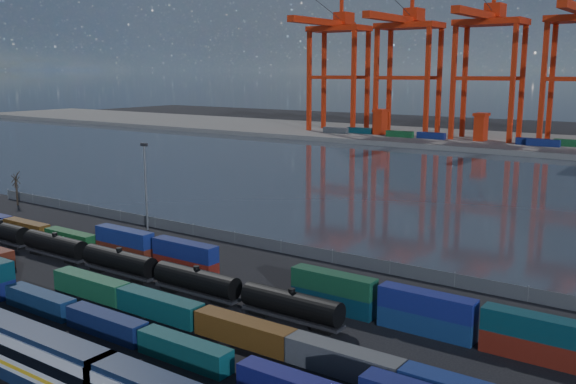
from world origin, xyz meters
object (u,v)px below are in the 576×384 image
Objects in this scene: tanker_string at (55,245)px; bare_tree at (16,189)px; gantry_cranes at (534,35)px; passenger_train at (17,350)px.

tanker_string is 13.88× the size of bare_tree.
bare_tree is 0.04× the size of gantry_cranes.
passenger_train is 10.26× the size of bare_tree.
gantry_cranes reaches higher than bare_tree.
bare_tree is (-43.13, 20.39, 1.68)m from tanker_string.
tanker_string is 203.92m from gantry_cranes.
gantry_cranes is (63.52, 178.33, 39.25)m from bare_tree.
bare_tree is at bearing -109.61° from gantry_cranes.
tanker_string is at bearing -95.86° from gantry_cranes.
tanker_string is 47.74m from bare_tree.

